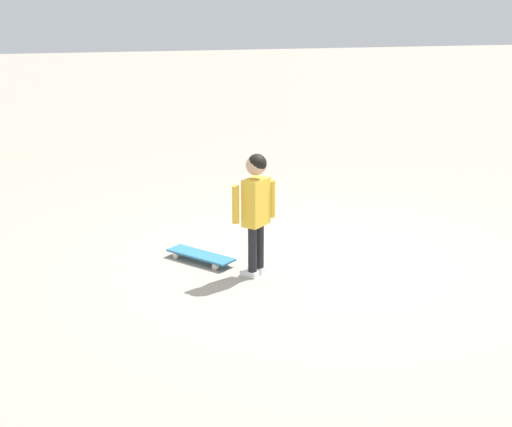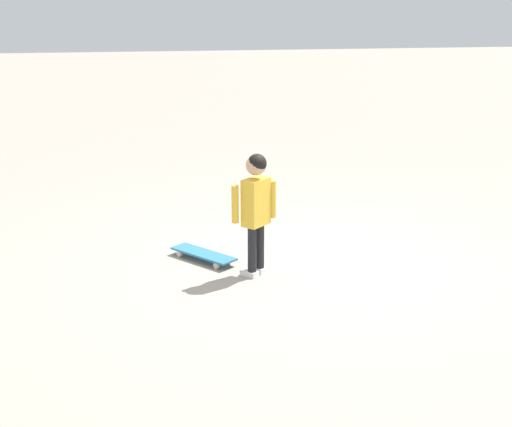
{
  "view_description": "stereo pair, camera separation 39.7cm",
  "coord_description": "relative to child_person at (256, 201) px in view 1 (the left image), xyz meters",
  "views": [
    {
      "loc": [
        5.9,
        -1.91,
        2.32
      ],
      "look_at": [
        0.2,
        -0.53,
        0.55
      ],
      "focal_mm": 51.34,
      "sensor_mm": 36.0,
      "label": 1
    },
    {
      "loc": [
        5.98,
        -1.52,
        2.32
      ],
      "look_at": [
        0.2,
        -0.53,
        0.55
      ],
      "focal_mm": 51.34,
      "sensor_mm": 36.0,
      "label": 2
    }
  ],
  "objects": [
    {
      "name": "ground_plane",
      "position": [
        -0.2,
        0.54,
        -0.66
      ],
      "size": [
        50.0,
        50.0,
        0.0
      ],
      "primitive_type": "plane",
      "color": "#9E9384"
    },
    {
      "name": "child_person",
      "position": [
        0.0,
        0.0,
        0.0
      ],
      "size": [
        0.28,
        0.39,
        1.06
      ],
      "color": "black",
      "rests_on": "ground"
    },
    {
      "name": "skateboard",
      "position": [
        -0.43,
        -0.41,
        -0.6
      ],
      "size": [
        0.64,
        0.57,
        0.07
      ],
      "color": "teal",
      "rests_on": "ground"
    }
  ]
}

